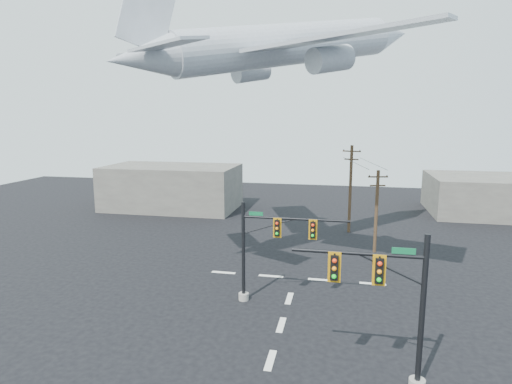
% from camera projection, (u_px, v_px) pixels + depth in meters
% --- Properties ---
extents(ground, '(120.00, 120.00, 0.00)m').
position_uv_depth(ground, '(270.00, 360.00, 22.73)').
color(ground, black).
rests_on(ground, ground).
extents(lane_markings, '(14.00, 21.20, 0.01)m').
position_uv_depth(lane_markings, '(284.00, 315.00, 27.87)').
color(lane_markings, white).
rests_on(lane_markings, ground).
extents(signal_mast_near, '(6.43, 0.84, 7.65)m').
position_uv_depth(signal_mast_near, '(393.00, 308.00, 19.77)').
color(signal_mast_near, gray).
rests_on(signal_mast_near, ground).
extents(signal_mast_far, '(7.50, 0.78, 7.07)m').
position_uv_depth(signal_mast_far, '(266.00, 249.00, 29.20)').
color(signal_mast_far, gray).
rests_on(signal_mast_far, ground).
extents(utility_pole_a, '(1.65, 0.47, 8.35)m').
position_uv_depth(utility_pole_a, '(376.00, 217.00, 36.40)').
color(utility_pole_a, '#4C3320').
rests_on(utility_pole_a, ground).
extents(utility_pole_b, '(1.95, 0.55, 9.71)m').
position_uv_depth(utility_pole_b, '(350.00, 187.00, 47.00)').
color(utility_pole_b, '#4C3320').
rests_on(utility_pole_b, ground).
extents(power_lines, '(3.69, 10.71, 0.03)m').
position_uv_depth(power_lines, '(363.00, 163.00, 41.06)').
color(power_lines, black).
extents(airliner, '(24.32, 24.77, 7.87)m').
position_uv_depth(airliner, '(288.00, 46.00, 34.31)').
color(airliner, silver).
extents(building_left, '(18.00, 10.00, 6.00)m').
position_uv_depth(building_left, '(172.00, 187.00, 59.92)').
color(building_left, slate).
rests_on(building_left, ground).
extents(building_right, '(14.00, 12.00, 5.00)m').
position_uv_depth(building_right, '(485.00, 195.00, 56.52)').
color(building_right, slate).
rests_on(building_right, ground).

